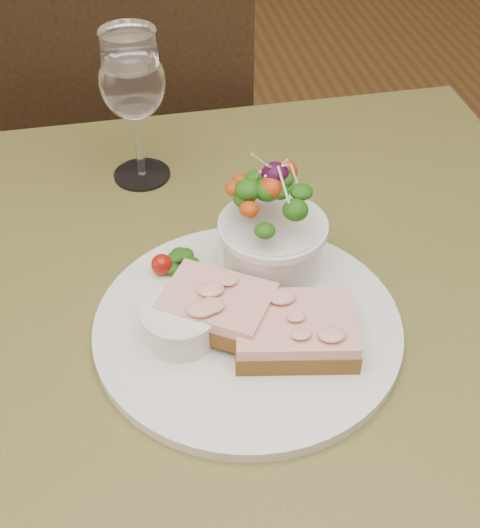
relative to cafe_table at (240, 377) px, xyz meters
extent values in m
cube|color=#4C4720|center=(0.00, 0.00, 0.08)|extent=(0.80, 0.80, 0.04)
cylinder|color=black|center=(0.34, 0.34, -0.29)|extent=(0.05, 0.05, 0.71)
cube|color=black|center=(-0.06, 0.69, -0.20)|extent=(0.49, 0.49, 0.04)
cube|color=black|center=(-0.09, 0.50, 0.03)|extent=(0.42, 0.11, 0.45)
cube|color=black|center=(-0.06, 0.69, -0.42)|extent=(0.42, 0.42, 0.45)
cylinder|color=white|center=(0.00, -0.03, 0.11)|extent=(0.30, 0.30, 0.01)
cube|color=#512E15|center=(0.04, -0.06, 0.12)|extent=(0.13, 0.10, 0.02)
cube|color=#FFEEC1|center=(0.04, -0.06, 0.14)|extent=(0.12, 0.10, 0.01)
cube|color=#512E15|center=(-0.03, -0.02, 0.13)|extent=(0.13, 0.12, 0.02)
cube|color=#FFEEC1|center=(-0.03, -0.02, 0.14)|extent=(0.12, 0.11, 0.01)
cylinder|color=white|center=(-0.06, -0.03, 0.13)|extent=(0.07, 0.07, 0.04)
cylinder|color=olive|center=(-0.06, -0.03, 0.15)|extent=(0.06, 0.06, 0.01)
cylinder|color=white|center=(0.04, 0.04, 0.14)|extent=(0.10, 0.10, 0.06)
ellipsoid|color=#0B370A|center=(0.04, 0.04, 0.20)|extent=(0.09, 0.09, 0.06)
ellipsoid|color=#0B370A|center=(-0.05, 0.07, 0.12)|extent=(0.04, 0.04, 0.01)
sphere|color=#940F08|center=(-0.07, 0.06, 0.12)|extent=(0.02, 0.02, 0.02)
cylinder|color=white|center=(-0.07, 0.26, 0.10)|extent=(0.07, 0.07, 0.00)
cylinder|color=white|center=(-0.07, 0.26, 0.15)|extent=(0.01, 0.01, 0.09)
ellipsoid|color=white|center=(-0.07, 0.26, 0.23)|extent=(0.08, 0.08, 0.09)
camera|label=1|loc=(-0.10, -0.51, 0.63)|focal=50.00mm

